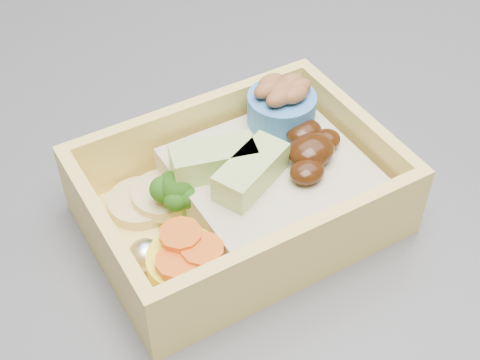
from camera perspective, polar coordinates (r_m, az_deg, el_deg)
bento_box at (r=0.41m, az=0.57°, el=-0.71°), size 0.19×0.15×0.07m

